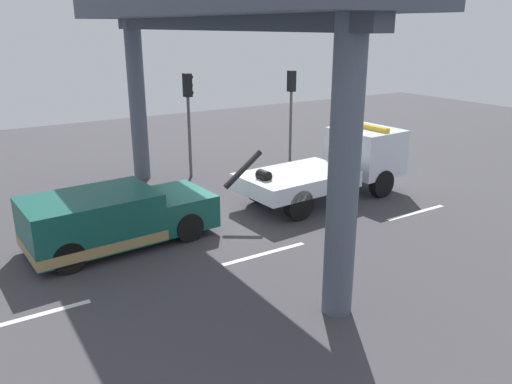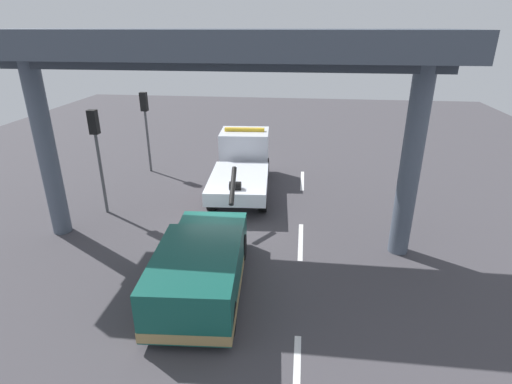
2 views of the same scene
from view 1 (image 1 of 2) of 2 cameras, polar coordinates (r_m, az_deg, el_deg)
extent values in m
cube|color=#423F44|center=(16.12, -4.36, -3.56)|extent=(60.00, 40.00, 0.10)
cube|color=silver|center=(12.13, -24.19, -12.73)|extent=(2.60, 0.16, 0.01)
cube|color=silver|center=(13.92, 0.98, -6.92)|extent=(2.60, 0.16, 0.01)
cube|color=silver|center=(17.68, 17.52, -2.21)|extent=(2.60, 0.16, 0.01)
cube|color=silver|center=(17.26, 4.57, 1.34)|extent=(3.99, 2.64, 0.55)
cube|color=silver|center=(19.38, 12.18, 4.54)|extent=(2.19, 2.43, 1.65)
cube|color=black|center=(19.75, 13.46, 5.79)|extent=(0.20, 2.21, 0.66)
cube|color=maroon|center=(18.18, 2.12, 1.99)|extent=(3.64, 0.25, 0.20)
cylinder|color=black|center=(15.78, -1.46, 2.55)|extent=(1.42, 0.27, 1.07)
cylinder|color=black|center=(16.32, 0.88, 1.85)|extent=(0.39, 0.47, 0.36)
cube|color=yellow|center=(19.19, 12.36, 7.17)|extent=(0.36, 1.93, 0.16)
cylinder|color=black|center=(20.17, 9.44, 2.37)|extent=(1.02, 0.38, 1.00)
cylinder|color=black|center=(18.83, 13.90, 0.94)|extent=(1.02, 0.38, 1.00)
cylinder|color=black|center=(17.71, 0.47, 0.40)|extent=(1.02, 0.38, 1.00)
cylinder|color=black|center=(16.17, 4.83, -1.42)|extent=(1.02, 0.38, 1.00)
cube|color=#145147|center=(14.49, -18.01, -2.95)|extent=(3.59, 2.42, 1.35)
cube|color=#145147|center=(15.45, -8.83, -1.72)|extent=(1.86, 2.22, 0.95)
cube|color=black|center=(14.96, -11.79, -0.55)|extent=(0.18, 1.94, 0.59)
cube|color=#9E8451|center=(14.67, -17.82, -4.76)|extent=(3.61, 2.44, 0.28)
cylinder|color=black|center=(16.31, -10.80, -1.82)|extent=(0.86, 0.33, 0.84)
cylinder|color=black|center=(14.69, -7.57, -3.92)|extent=(0.86, 0.33, 0.84)
cylinder|color=black|center=(15.31, -22.34, -4.26)|extent=(0.86, 0.33, 0.84)
cylinder|color=black|center=(13.58, -20.32, -6.87)|extent=(0.86, 0.33, 0.84)
cylinder|color=#4C5666|center=(20.60, -13.17, 9.79)|extent=(0.64, 0.64, 6.14)
cylinder|color=#4C5666|center=(10.27, 9.81, 1.87)|extent=(0.64, 0.64, 6.14)
cube|color=#414956|center=(14.88, -5.93, 20.51)|extent=(3.60, 13.99, 0.79)
cube|color=#353C47|center=(14.86, -5.85, 18.29)|extent=(0.50, 13.59, 0.36)
cylinder|color=#515456|center=(20.69, -7.46, 6.08)|extent=(0.12, 0.12, 3.25)
cube|color=black|center=(20.36, -7.71, 11.79)|extent=(0.28, 0.32, 0.90)
sphere|color=#360605|center=(20.40, -7.32, 12.67)|extent=(0.18, 0.18, 0.18)
sphere|color=gold|center=(20.43, -7.29, 11.83)|extent=(0.18, 0.18, 0.18)
sphere|color=black|center=(20.46, -7.26, 11.00)|extent=(0.18, 0.18, 0.18)
cylinder|color=#515456|center=(23.18, 3.90, 7.34)|extent=(0.12, 0.12, 3.13)
cube|color=black|center=(22.89, 4.01, 12.31)|extent=(0.28, 0.32, 0.90)
sphere|color=#360605|center=(22.96, 4.36, 13.07)|extent=(0.18, 0.18, 0.18)
sphere|color=#3A2D06|center=(22.99, 4.34, 12.32)|extent=(0.18, 0.18, 0.18)
sphere|color=green|center=(23.02, 4.32, 11.58)|extent=(0.18, 0.18, 0.18)
camera|label=2|loc=(12.09, -62.34, 14.23)|focal=28.12mm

